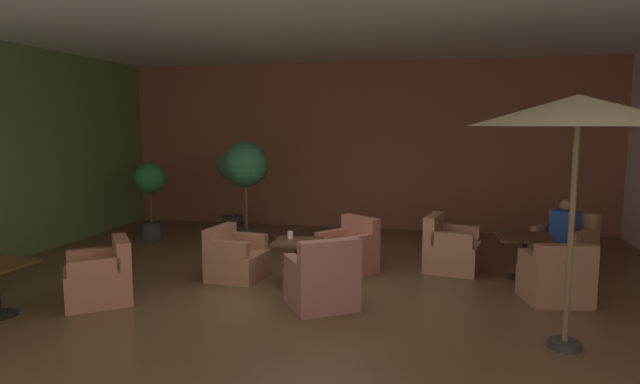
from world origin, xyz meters
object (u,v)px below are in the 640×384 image
(armchair_mid_center_north, at_px, (565,247))
(iced_drink_cup, at_px, (290,235))
(potted_tree_mid_right, at_px, (150,190))
(potted_tree_mid_left, at_px, (232,181))
(armchair_front_right_east, at_px, (101,279))
(cafe_table_front_left, at_px, (298,251))
(patron_by_window, at_px, (565,224))
(armchair_front_left_north, at_px, (235,259))
(armchair_mid_center_south, at_px, (556,279))
(armchair_mid_center_east, at_px, (450,250))
(armchair_front_left_south, at_px, (348,253))
(armchair_front_left_east, at_px, (322,282))
(patio_umbrella_tall_red, at_px, (578,112))
(cafe_table_mid_center, at_px, (525,245))
(potted_tree_left_corner, at_px, (246,169))

(armchair_mid_center_north, distance_m, iced_drink_cup, 4.50)
(potted_tree_mid_right, bearing_deg, potted_tree_mid_left, 39.47)
(armchair_front_right_east, bearing_deg, cafe_table_front_left, 29.24)
(armchair_front_right_east, bearing_deg, patron_by_window, 26.43)
(armchair_front_left_north, bearing_deg, armchair_mid_center_south, -1.85)
(armchair_mid_center_east, distance_m, patron_by_window, 1.92)
(armchair_mid_center_east, bearing_deg, potted_tree_mid_right, 168.85)
(cafe_table_front_left, xyz_separation_m, armchair_mid_center_south, (3.48, -0.03, -0.20))
(armchair_front_left_south, bearing_deg, iced_drink_cup, -136.96)
(armchair_mid_center_north, xyz_separation_m, potted_tree_mid_left, (-6.38, 1.65, 0.78))
(armchair_front_left_east, height_order, patio_umbrella_tall_red, patio_umbrella_tall_red)
(cafe_table_mid_center, bearing_deg, iced_drink_cup, -164.67)
(cafe_table_mid_center, height_order, iced_drink_cup, iced_drink_cup)
(potted_tree_mid_right, bearing_deg, iced_drink_cup, -33.07)
(armchair_front_left_south, distance_m, armchair_mid_center_east, 1.63)
(patio_umbrella_tall_red, height_order, potted_tree_mid_left, patio_umbrella_tall_red)
(patron_by_window, bearing_deg, armchair_mid_center_east, -162.98)
(armchair_front_left_east, bearing_deg, potted_tree_mid_left, 123.76)
(armchair_mid_center_east, bearing_deg, armchair_front_left_north, -159.97)
(potted_tree_mid_left, xyz_separation_m, potted_tree_mid_right, (-1.31, -1.08, -0.11))
(armchair_mid_center_east, relative_size, potted_tree_mid_left, 0.55)
(patron_by_window, bearing_deg, armchair_front_left_south, -163.27)
(armchair_front_left_east, distance_m, armchair_mid_center_north, 4.39)
(cafe_table_front_left, distance_m, armchair_front_right_east, 2.66)
(armchair_mid_center_north, bearing_deg, cafe_table_front_left, -155.06)
(cafe_table_mid_center, relative_size, patron_by_window, 1.19)
(cafe_table_mid_center, bearing_deg, armchair_front_left_south, -175.00)
(cafe_table_front_left, height_order, armchair_front_left_north, armchair_front_left_north)
(armchair_mid_center_east, bearing_deg, patron_by_window, 17.02)
(potted_tree_left_corner, relative_size, iced_drink_cup, 18.15)
(armchair_front_left_north, relative_size, armchair_front_left_south, 0.80)
(armchair_mid_center_north, xyz_separation_m, armchair_mid_center_south, (-0.51, -1.88, -0.02))
(armchair_front_right_east, relative_size, armchair_mid_center_north, 1.00)
(armchair_front_left_north, bearing_deg, cafe_table_front_left, -6.75)
(patio_umbrella_tall_red, height_order, potted_tree_left_corner, patio_umbrella_tall_red)
(cafe_table_mid_center, distance_m, potted_tree_left_corner, 5.04)
(patron_by_window, bearing_deg, armchair_front_right_east, -153.57)
(armchair_front_right_east, distance_m, potted_tree_mid_right, 4.03)
(armchair_mid_center_north, bearing_deg, armchair_mid_center_east, -162.30)
(armchair_front_left_north, relative_size, iced_drink_cup, 7.65)
(armchair_mid_center_south, bearing_deg, cafe_table_mid_center, 102.36)
(armchair_front_left_east, bearing_deg, patron_by_window, 38.16)
(cafe_table_mid_center, bearing_deg, potted_tree_mid_right, 168.71)
(armchair_front_left_south, distance_m, cafe_table_mid_center, 2.66)
(armchair_mid_center_east, height_order, potted_tree_mid_left, potted_tree_mid_left)
(patio_umbrella_tall_red, bearing_deg, armchair_front_left_east, 165.43)
(armchair_mid_center_east, bearing_deg, armchair_front_right_east, -150.17)
(armchair_front_left_north, xyz_separation_m, armchair_front_right_east, (-1.31, -1.41, 0.02))
(patio_umbrella_tall_red, relative_size, iced_drink_cup, 23.65)
(armchair_front_left_south, xyz_separation_m, armchair_mid_center_east, (1.56, 0.46, 0.01))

